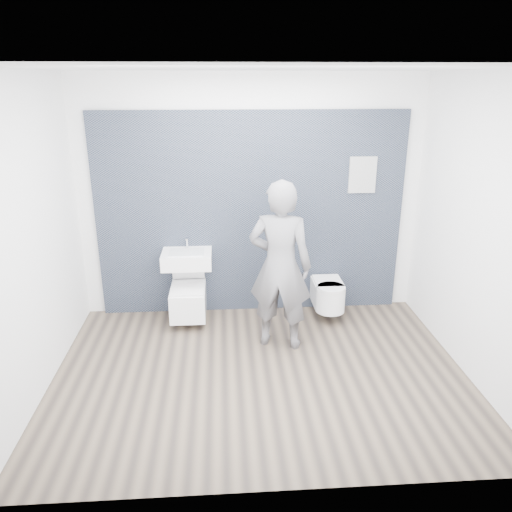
{
  "coord_description": "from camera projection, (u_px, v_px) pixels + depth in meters",
  "views": [
    {
      "loc": [
        -0.34,
        -4.21,
        2.72
      ],
      "look_at": [
        0.0,
        0.6,
        1.0
      ],
      "focal_mm": 35.0,
      "sensor_mm": 36.0,
      "label": 1
    }
  ],
  "objects": [
    {
      "name": "ground",
      "position": [
        260.0,
        372.0,
        4.9
      ],
      "size": [
        4.0,
        4.0,
        0.0
      ],
      "primitive_type": "plane",
      "color": "brown",
      "rests_on": "ground"
    },
    {
      "name": "toilet_rounded",
      "position": [
        329.0,
        295.0,
        5.93
      ],
      "size": [
        0.34,
        0.58,
        0.32
      ],
      "color": "white",
      "rests_on": "ground"
    },
    {
      "name": "tile_wall",
      "position": [
        251.0,
        308.0,
        6.28
      ],
      "size": [
        3.6,
        0.06,
        2.4
      ],
      "primitive_type": "cube",
      "color": "black",
      "rests_on": "ground"
    },
    {
      "name": "washbasin",
      "position": [
        187.0,
        259.0,
        5.74
      ],
      "size": [
        0.57,
        0.43,
        0.43
      ],
      "color": "white",
      "rests_on": "ground"
    },
    {
      "name": "toilet_square",
      "position": [
        188.0,
        299.0,
        5.83
      ],
      "size": [
        0.4,
        0.58,
        0.75
      ],
      "color": "white",
      "rests_on": "ground"
    },
    {
      "name": "info_placard",
      "position": [
        353.0,
        306.0,
        6.32
      ],
      "size": [
        0.32,
        0.03,
        0.42
      ],
      "primitive_type": "cube",
      "color": "silver",
      "rests_on": "ground"
    },
    {
      "name": "visitor",
      "position": [
        280.0,
        266.0,
        5.13
      ],
      "size": [
        0.75,
        0.6,
        1.8
      ],
      "primitive_type": "imported",
      "rotation": [
        0.0,
        0.0,
        2.86
      ],
      "color": "slate",
      "rests_on": "ground"
    },
    {
      "name": "room_shell",
      "position": [
        261.0,
        199.0,
        4.31
      ],
      "size": [
        4.0,
        4.0,
        4.0
      ],
      "color": "white",
      "rests_on": "ground"
    }
  ]
}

